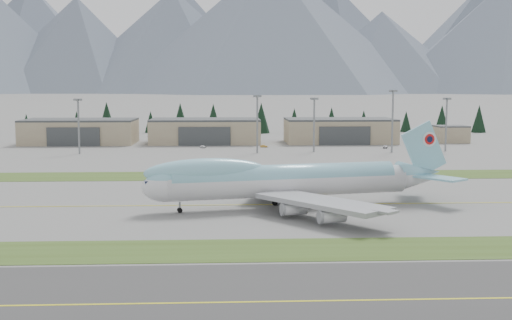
{
  "coord_description": "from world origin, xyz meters",
  "views": [
    {
      "loc": [
        -5.62,
        -134.94,
        25.34
      ],
      "look_at": [
        1.25,
        14.4,
        8.0
      ],
      "focal_mm": 45.0,
      "sensor_mm": 36.0,
      "label": 1
    }
  ],
  "objects_px": {
    "hangar_center": "(205,131)",
    "hangar_right": "(339,131)",
    "service_vehicle_a": "(203,148)",
    "service_vehicle_c": "(385,148)",
    "boeing_747_freighter": "(285,180)",
    "service_vehicle_b": "(264,147)",
    "hangar_left": "(80,131)"
  },
  "relations": [
    {
      "from": "service_vehicle_c",
      "to": "hangar_left",
      "type": "bearing_deg",
      "value": -175.23
    },
    {
      "from": "hangar_left",
      "to": "service_vehicle_c",
      "type": "height_order",
      "value": "hangar_left"
    },
    {
      "from": "hangar_center",
      "to": "hangar_right",
      "type": "bearing_deg",
      "value": 0.0
    },
    {
      "from": "boeing_747_freighter",
      "to": "service_vehicle_c",
      "type": "bearing_deg",
      "value": 55.69
    },
    {
      "from": "boeing_747_freighter",
      "to": "hangar_left",
      "type": "bearing_deg",
      "value": 104.9
    },
    {
      "from": "hangar_left",
      "to": "service_vehicle_a",
      "type": "xyz_separation_m",
      "value": [
        54.64,
        -23.13,
        -5.39
      ]
    },
    {
      "from": "hangar_center",
      "to": "service_vehicle_a",
      "type": "relative_size",
      "value": 14.88
    },
    {
      "from": "boeing_747_freighter",
      "to": "hangar_left",
      "type": "xyz_separation_m",
      "value": [
        -76.59,
        153.18,
        -0.48
      ]
    },
    {
      "from": "service_vehicle_a",
      "to": "service_vehicle_b",
      "type": "relative_size",
      "value": 1.01
    },
    {
      "from": "hangar_center",
      "to": "service_vehicle_b",
      "type": "height_order",
      "value": "hangar_center"
    },
    {
      "from": "service_vehicle_b",
      "to": "service_vehicle_c",
      "type": "relative_size",
      "value": 0.74
    },
    {
      "from": "service_vehicle_b",
      "to": "service_vehicle_c",
      "type": "bearing_deg",
      "value": -84.09
    },
    {
      "from": "hangar_left",
      "to": "hangar_right",
      "type": "bearing_deg",
      "value": 0.0
    },
    {
      "from": "hangar_right",
      "to": "service_vehicle_c",
      "type": "bearing_deg",
      "value": -62.7
    },
    {
      "from": "boeing_747_freighter",
      "to": "hangar_left",
      "type": "relative_size",
      "value": 1.41
    },
    {
      "from": "boeing_747_freighter",
      "to": "hangar_center",
      "type": "bearing_deg",
      "value": 86.36
    },
    {
      "from": "hangar_center",
      "to": "hangar_right",
      "type": "xyz_separation_m",
      "value": [
        60.0,
        0.0,
        0.0
      ]
    },
    {
      "from": "boeing_747_freighter",
      "to": "hangar_center",
      "type": "relative_size",
      "value": 1.41
    },
    {
      "from": "hangar_center",
      "to": "hangar_right",
      "type": "distance_m",
      "value": 60.0
    },
    {
      "from": "hangar_right",
      "to": "service_vehicle_a",
      "type": "xyz_separation_m",
      "value": [
        -60.36,
        -23.13,
        -5.39
      ]
    },
    {
      "from": "hangar_left",
      "to": "hangar_center",
      "type": "distance_m",
      "value": 55.0
    },
    {
      "from": "hangar_left",
      "to": "service_vehicle_b",
      "type": "bearing_deg",
      "value": -15.12
    },
    {
      "from": "hangar_right",
      "to": "service_vehicle_c",
      "type": "xyz_separation_m",
      "value": [
        14.1,
        -27.31,
        -5.39
      ]
    },
    {
      "from": "hangar_center",
      "to": "service_vehicle_a",
      "type": "distance_m",
      "value": 23.75
    },
    {
      "from": "service_vehicle_b",
      "to": "service_vehicle_c",
      "type": "xyz_separation_m",
      "value": [
        49.31,
        -5.76,
        0.0
      ]
    },
    {
      "from": "service_vehicle_a",
      "to": "service_vehicle_c",
      "type": "height_order",
      "value": "service_vehicle_c"
    },
    {
      "from": "hangar_left",
      "to": "service_vehicle_c",
      "type": "distance_m",
      "value": 132.06
    },
    {
      "from": "hangar_center",
      "to": "service_vehicle_c",
      "type": "height_order",
      "value": "hangar_center"
    },
    {
      "from": "boeing_747_freighter",
      "to": "service_vehicle_c",
      "type": "xyz_separation_m",
      "value": [
        52.5,
        125.87,
        -5.87
      ]
    },
    {
      "from": "boeing_747_freighter",
      "to": "service_vehicle_a",
      "type": "relative_size",
      "value": 21.04
    },
    {
      "from": "service_vehicle_a",
      "to": "service_vehicle_b",
      "type": "bearing_deg",
      "value": -24.79
    },
    {
      "from": "hangar_right",
      "to": "service_vehicle_a",
      "type": "height_order",
      "value": "hangar_right"
    }
  ]
}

